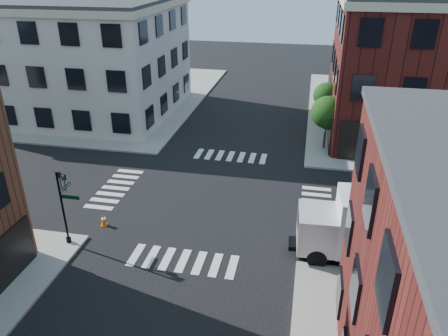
% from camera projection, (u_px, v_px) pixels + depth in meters
% --- Properties ---
extents(ground, '(120.00, 120.00, 0.00)m').
position_uv_depth(ground, '(212.00, 198.00, 29.72)').
color(ground, black).
rests_on(ground, ground).
extents(sidewalk_nw, '(30.00, 30.00, 0.15)m').
position_uv_depth(sidewalk_nw, '(79.00, 94.00, 51.93)').
color(sidewalk_nw, gray).
rests_on(sidewalk_nw, ground).
extents(building_nw, '(22.00, 16.00, 11.00)m').
position_uv_depth(building_nw, '(65.00, 57.00, 44.79)').
color(building_nw, beige).
rests_on(building_nw, ground).
extents(tree_near, '(2.69, 2.69, 4.49)m').
position_uv_depth(tree_near, '(328.00, 114.00, 35.80)').
color(tree_near, black).
rests_on(tree_near, ground).
extents(tree_far, '(2.43, 2.43, 4.07)m').
position_uv_depth(tree_far, '(327.00, 97.00, 41.22)').
color(tree_far, black).
rests_on(tree_far, ground).
extents(signal_pole, '(1.29, 1.24, 4.60)m').
position_uv_depth(signal_pole, '(64.00, 200.00, 23.77)').
color(signal_pole, black).
rests_on(signal_pole, ground).
extents(box_truck, '(8.63, 3.02, 3.85)m').
position_uv_depth(box_truck, '(382.00, 228.00, 22.85)').
color(box_truck, silver).
rests_on(box_truck, ground).
extents(traffic_cone, '(0.50, 0.50, 0.72)m').
position_uv_depth(traffic_cone, '(104.00, 220.00, 26.53)').
color(traffic_cone, '#F65C0A').
rests_on(traffic_cone, ground).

